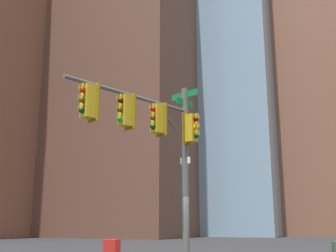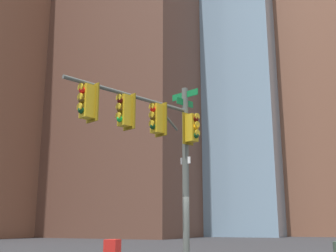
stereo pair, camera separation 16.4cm
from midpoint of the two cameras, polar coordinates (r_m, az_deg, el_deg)
The scene contains 3 objects.
signal_pole_assembly at distance 14.14m, azimuth -1.12°, elevation -1.09°, with size 2.33×5.32×6.50m.
building_brick_midblock at distance 60.23m, azimuth -5.14°, elevation 7.18°, with size 17.97×15.27×45.05m, color brown.
building_glass_tower at distance 77.77m, azimuth 5.66°, elevation 10.82°, with size 26.51×27.94×66.41m, color #7A99B2.
Camera 2 is at (-5.94, 13.65, 1.55)m, focal length 44.85 mm.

